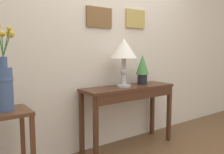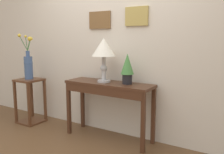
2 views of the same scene
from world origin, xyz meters
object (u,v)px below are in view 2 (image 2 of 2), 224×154
flower_vase_tall (28,64)px  console_table (108,92)px  table_lamp (104,50)px  pedestal_stand_left (30,101)px  potted_plant_on_console (127,67)px

flower_vase_tall → console_table: bearing=4.1°
console_table → table_lamp: bearing=163.6°
table_lamp → pedestal_stand_left: bearing=-174.7°
pedestal_stand_left → table_lamp: bearing=5.3°
table_lamp → flower_vase_tall: bearing=-174.7°
potted_plant_on_console → table_lamp: bearing=-174.2°
pedestal_stand_left → console_table: bearing=4.1°
console_table → pedestal_stand_left: size_ratio=1.70×
table_lamp → pedestal_stand_left: (-1.32, -0.12, -0.83)m
console_table → flower_vase_tall: size_ratio=1.72×
table_lamp → pedestal_stand_left: 1.56m
pedestal_stand_left → potted_plant_on_console: bearing=5.4°
table_lamp → pedestal_stand_left: table_lamp is taller
console_table → pedestal_stand_left: console_table is taller
console_table → potted_plant_on_console: 0.42m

